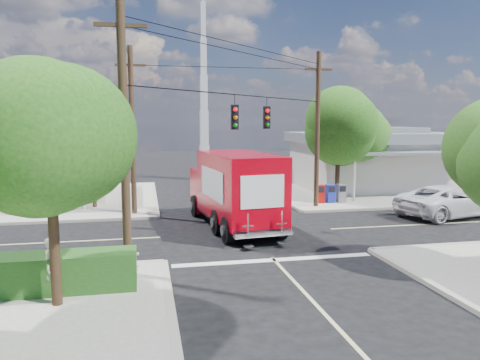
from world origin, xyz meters
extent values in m
plane|color=black|center=(0.00, 0.00, 0.00)|extent=(120.00, 120.00, 0.00)
cube|color=gray|center=(11.00, 11.00, 0.07)|extent=(14.00, 14.00, 0.14)
cube|color=#A6A193|center=(4.00, 11.00, 0.07)|extent=(0.25, 14.00, 0.14)
cube|color=#A6A193|center=(11.00, 4.00, 0.07)|extent=(14.00, 0.25, 0.14)
cube|color=gray|center=(-11.00, 11.00, 0.07)|extent=(14.00, 14.00, 0.14)
cube|color=#A6A193|center=(-4.00, 11.00, 0.07)|extent=(0.25, 14.00, 0.14)
cube|color=#A6A193|center=(-11.00, 4.00, 0.07)|extent=(14.00, 0.25, 0.14)
cube|color=#A6A193|center=(-4.00, -11.00, 0.07)|extent=(0.25, 14.00, 0.14)
cube|color=beige|center=(0.00, 10.00, 0.01)|extent=(0.12, 12.00, 0.01)
cube|color=beige|center=(0.00, -10.00, 0.01)|extent=(0.12, 12.00, 0.01)
cube|color=beige|center=(10.00, 0.00, 0.01)|extent=(12.00, 0.12, 0.01)
cube|color=beige|center=(-10.00, 0.00, 0.01)|extent=(12.00, 0.12, 0.01)
cube|color=silver|center=(0.00, -4.30, 0.01)|extent=(7.50, 0.40, 0.01)
cube|color=beige|center=(12.50, 12.00, 1.84)|extent=(11.00, 8.00, 3.40)
cube|color=slate|center=(12.50, 12.00, 3.89)|extent=(11.80, 8.80, 0.70)
cube|color=slate|center=(12.50, 12.00, 4.39)|extent=(6.05, 4.40, 0.50)
cube|color=slate|center=(12.50, 7.10, 3.04)|extent=(9.90, 1.80, 0.15)
cylinder|color=silver|center=(8.10, 6.30, 1.59)|extent=(0.12, 0.12, 2.90)
cylinder|color=silver|center=(16.90, 6.30, 1.59)|extent=(0.12, 0.12, 2.90)
cube|color=beige|center=(-12.00, 12.50, 1.74)|extent=(10.00, 8.00, 3.20)
cube|color=slate|center=(-12.00, 12.50, 3.69)|extent=(10.80, 8.80, 0.70)
cube|color=slate|center=(-12.00, 12.50, 4.19)|extent=(5.50, 4.40, 0.50)
cube|color=slate|center=(-12.00, 7.60, 2.84)|extent=(9.00, 1.80, 0.15)
cylinder|color=silver|center=(-8.00, 6.80, 1.49)|extent=(0.12, 0.12, 2.70)
cube|color=silver|center=(0.50, 20.00, 1.50)|extent=(0.80, 0.80, 3.00)
cube|color=silver|center=(0.50, 20.00, 4.50)|extent=(0.70, 0.70, 3.00)
cube|color=silver|center=(0.50, 20.00, 7.50)|extent=(0.60, 0.60, 3.00)
cube|color=silver|center=(0.50, 20.00, 10.50)|extent=(0.50, 0.50, 3.00)
cube|color=silver|center=(0.50, 20.00, 13.50)|extent=(0.40, 0.40, 3.00)
cylinder|color=#422D1C|center=(-7.00, -7.50, 2.00)|extent=(0.28, 0.28, 3.71)
sphere|color=#194D11|center=(-7.00, -7.50, 4.32)|extent=(3.71, 3.71, 3.71)
sphere|color=#194D11|center=(-7.40, -7.30, 4.55)|extent=(3.02, 3.02, 3.02)
sphere|color=#194D11|center=(-6.65, -7.80, 4.20)|extent=(3.25, 3.25, 3.25)
cylinder|color=#422D1C|center=(7.20, 6.80, 2.19)|extent=(0.28, 0.28, 4.10)
sphere|color=#194D11|center=(7.20, 6.80, 4.75)|extent=(4.10, 4.10, 4.10)
sphere|color=#194D11|center=(6.80, 7.00, 5.00)|extent=(3.33, 3.33, 3.33)
sphere|color=#194D11|center=(7.55, 6.50, 4.62)|extent=(3.58, 3.58, 3.58)
cylinder|color=#422D1C|center=(9.80, 9.00, 1.93)|extent=(0.28, 0.28, 3.58)
sphere|color=#2D6019|center=(9.80, 9.00, 4.17)|extent=(3.58, 3.58, 3.58)
sphere|color=#2D6019|center=(9.40, 9.20, 4.40)|extent=(2.91, 2.91, 2.91)
sphere|color=#2D6019|center=(10.15, 8.70, 4.06)|extent=(3.14, 3.14, 3.14)
cylinder|color=#422D1C|center=(-7.50, 7.50, 2.64)|extent=(0.24, 0.24, 5.00)
cone|color=#276321|center=(-6.60, 7.50, 5.24)|extent=(0.50, 2.06, 0.98)
cone|color=#276321|center=(-6.94, 8.20, 5.24)|extent=(1.92, 1.68, 0.98)
cone|color=#276321|center=(-7.70, 8.38, 5.24)|extent=(2.12, 0.95, 0.98)
cone|color=#276321|center=(-8.31, 7.89, 5.24)|extent=(1.34, 2.07, 0.98)
cone|color=#276321|center=(-8.31, 7.11, 5.24)|extent=(1.34, 2.07, 0.98)
cone|color=#276321|center=(-7.70, 6.62, 5.24)|extent=(2.12, 0.95, 0.98)
cone|color=#276321|center=(-6.94, 6.80, 5.24)|extent=(1.92, 1.68, 0.98)
cylinder|color=#422D1C|center=(-9.50, 9.00, 2.44)|extent=(0.24, 0.24, 4.60)
cone|color=#276321|center=(-8.60, 9.00, 4.84)|extent=(0.50, 2.06, 0.98)
cone|color=#276321|center=(-8.94, 9.70, 4.84)|extent=(1.92, 1.68, 0.98)
cone|color=#276321|center=(-9.70, 9.88, 4.84)|extent=(2.12, 0.95, 0.98)
cone|color=#276321|center=(-10.31, 9.39, 4.84)|extent=(1.34, 2.07, 0.98)
cone|color=#276321|center=(-10.31, 8.61, 4.84)|extent=(1.34, 2.07, 0.98)
cone|color=#276321|center=(-9.70, 8.12, 4.84)|extent=(2.12, 0.95, 0.98)
cone|color=#276321|center=(-8.94, 8.30, 4.84)|extent=(1.92, 1.68, 0.98)
cylinder|color=#473321|center=(-5.20, -5.20, 4.50)|extent=(0.28, 0.28, 9.00)
cube|color=#473321|center=(-5.20, -5.20, 8.00)|extent=(1.60, 0.12, 0.12)
cylinder|color=#473321|center=(5.20, 5.20, 4.50)|extent=(0.28, 0.28, 9.00)
cube|color=#473321|center=(5.20, 5.20, 8.00)|extent=(1.60, 0.12, 0.12)
cylinder|color=#473321|center=(-5.20, 5.20, 4.50)|extent=(0.28, 0.28, 9.00)
cube|color=#473321|center=(-5.20, 5.20, 8.00)|extent=(1.60, 0.12, 0.12)
cylinder|color=black|center=(0.00, 0.00, 6.20)|extent=(10.43, 10.43, 0.04)
cube|color=black|center=(-0.80, -0.80, 5.25)|extent=(0.30, 0.24, 1.05)
sphere|color=red|center=(-0.80, -0.94, 5.58)|extent=(0.20, 0.20, 0.20)
cube|color=black|center=(1.10, 1.10, 5.25)|extent=(0.30, 0.24, 1.05)
sphere|color=red|center=(1.10, 0.96, 5.58)|extent=(0.20, 0.20, 0.20)
cube|color=silver|center=(-7.80, -5.60, 0.49)|extent=(5.94, 0.05, 0.08)
cube|color=silver|center=(-7.80, -5.60, 0.89)|extent=(5.94, 0.05, 0.08)
cube|color=silver|center=(-5.00, -5.60, 0.64)|extent=(0.09, 0.06, 1.00)
cube|color=#1A4819|center=(-8.00, -6.40, 0.69)|extent=(6.20, 1.20, 1.10)
cube|color=#A90F07|center=(5.80, 6.20, 0.69)|extent=(0.50, 0.50, 1.10)
cube|color=#1C2C9E|center=(6.50, 6.20, 0.69)|extent=(0.50, 0.50, 1.10)
cube|color=slate|center=(7.20, 6.20, 0.69)|extent=(0.50, 0.50, 1.10)
cube|color=black|center=(-0.44, 1.46, 0.57)|extent=(3.30, 8.29, 0.26)
cube|color=#B6000F|center=(-0.81, 4.59, 1.40)|extent=(2.67, 2.04, 2.27)
cube|color=black|center=(-0.90, 5.31, 1.81)|extent=(2.19, 0.51, 0.98)
cube|color=silver|center=(-0.92, 5.52, 0.67)|extent=(2.38, 0.40, 0.36)
cube|color=#B6000F|center=(-0.33, 0.54, 2.12)|extent=(3.27, 6.26, 3.00)
cube|color=white|center=(0.97, 0.69, 2.27)|extent=(0.46, 3.70, 1.34)
cube|color=white|center=(-1.64, 0.38, 2.27)|extent=(0.46, 3.70, 1.34)
cube|color=white|center=(0.02, -2.46, 2.27)|extent=(1.85, 0.24, 1.34)
cube|color=silver|center=(0.03, -2.59, 0.57)|extent=(2.49, 0.55, 0.19)
cube|color=silver|center=(-0.67, -2.81, 0.98)|extent=(0.47, 0.12, 1.03)
cube|color=silver|center=(0.77, -2.64, 0.98)|extent=(0.47, 0.12, 1.03)
cylinder|color=black|center=(-1.97, 4.30, 0.57)|extent=(0.46, 1.17, 1.14)
cylinder|color=black|center=(0.39, 4.58, 0.57)|extent=(0.46, 1.17, 1.14)
cylinder|color=black|center=(-1.27, -1.65, 0.57)|extent=(0.46, 1.17, 1.14)
cylinder|color=black|center=(1.09, -1.38, 0.57)|extent=(0.46, 1.17, 1.14)
imported|color=silver|center=(11.39, 1.54, 0.84)|extent=(6.50, 4.12, 1.67)
imported|color=beige|center=(-7.21, -6.77, 0.98)|extent=(0.65, 0.73, 1.67)
camera|label=1|loc=(-4.56, -20.42, 5.07)|focal=35.00mm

